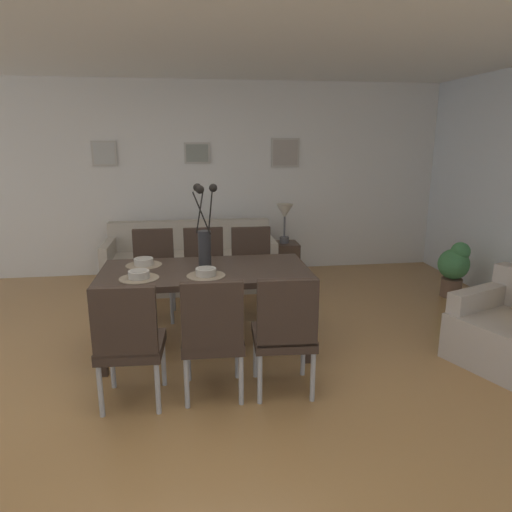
% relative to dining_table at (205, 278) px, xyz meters
% --- Properties ---
extents(ground_plane, '(9.00, 9.00, 0.00)m').
position_rel_dining_table_xyz_m(ground_plane, '(-0.19, -0.66, -0.66)').
color(ground_plane, '#A87A47').
extents(back_wall_panel, '(9.00, 0.10, 2.60)m').
position_rel_dining_table_xyz_m(back_wall_panel, '(-0.19, 2.59, 0.64)').
color(back_wall_panel, silver).
rests_on(back_wall_panel, ground).
extents(ceiling_panel, '(9.00, 7.20, 0.08)m').
position_rel_dining_table_xyz_m(ceiling_panel, '(-0.19, -0.26, 1.98)').
color(ceiling_panel, white).
extents(dining_table, '(1.80, 0.90, 0.74)m').
position_rel_dining_table_xyz_m(dining_table, '(0.00, 0.00, 0.00)').
color(dining_table, '#33261E').
rests_on(dining_table, ground).
extents(dining_chair_near_left, '(0.46, 0.46, 0.92)m').
position_rel_dining_table_xyz_m(dining_chair_near_left, '(-0.55, -0.87, -0.15)').
color(dining_chair_near_left, '#33261E').
rests_on(dining_chair_near_left, ground).
extents(dining_chair_near_right, '(0.45, 0.45, 0.92)m').
position_rel_dining_table_xyz_m(dining_chair_near_right, '(-0.52, 0.88, -0.15)').
color(dining_chair_near_right, '#33261E').
rests_on(dining_chair_near_right, ground).
extents(dining_chair_far_left, '(0.45, 0.45, 0.92)m').
position_rel_dining_table_xyz_m(dining_chair_far_left, '(0.02, -0.84, -0.15)').
color(dining_chair_far_left, '#33261E').
rests_on(dining_chair_far_left, ground).
extents(dining_chair_far_right, '(0.45, 0.45, 0.92)m').
position_rel_dining_table_xyz_m(dining_chair_far_right, '(0.02, 0.88, -0.15)').
color(dining_chair_far_right, '#33261E').
rests_on(dining_chair_far_right, ground).
extents(dining_chair_mid_left, '(0.46, 0.46, 0.92)m').
position_rel_dining_table_xyz_m(dining_chair_mid_left, '(0.53, -0.86, -0.15)').
color(dining_chair_mid_left, '#33261E').
rests_on(dining_chair_mid_left, ground).
extents(dining_chair_mid_right, '(0.44, 0.44, 0.92)m').
position_rel_dining_table_xyz_m(dining_chair_mid_right, '(0.53, 0.84, -0.15)').
color(dining_chair_mid_right, '#33261E').
rests_on(dining_chair_mid_right, ground).
extents(centerpiece_vase, '(0.21, 0.23, 0.73)m').
position_rel_dining_table_xyz_m(centerpiece_vase, '(0.00, 0.00, 0.36)').
color(centerpiece_vase, '#232326').
rests_on(centerpiece_vase, dining_table).
extents(placemat_near_left, '(0.32, 0.32, 0.01)m').
position_rel_dining_table_xyz_m(placemat_near_left, '(-0.54, -0.20, 0.08)').
color(placemat_near_left, '#7F705B').
rests_on(placemat_near_left, dining_table).
extents(bowl_near_left, '(0.17, 0.17, 0.07)m').
position_rel_dining_table_xyz_m(bowl_near_left, '(-0.54, -0.20, 0.12)').
color(bowl_near_left, '#B2ADA3').
rests_on(bowl_near_left, dining_table).
extents(placemat_near_right, '(0.32, 0.32, 0.01)m').
position_rel_dining_table_xyz_m(placemat_near_right, '(-0.54, 0.20, 0.08)').
color(placemat_near_right, '#7F705B').
rests_on(placemat_near_right, dining_table).
extents(bowl_near_right, '(0.17, 0.17, 0.07)m').
position_rel_dining_table_xyz_m(bowl_near_right, '(-0.54, 0.20, 0.12)').
color(bowl_near_right, '#B2ADA3').
rests_on(bowl_near_right, dining_table).
extents(placemat_far_left, '(0.32, 0.32, 0.01)m').
position_rel_dining_table_xyz_m(placemat_far_left, '(-0.00, -0.20, 0.08)').
color(placemat_far_left, '#7F705B').
rests_on(placemat_far_left, dining_table).
extents(bowl_far_left, '(0.17, 0.17, 0.07)m').
position_rel_dining_table_xyz_m(bowl_far_left, '(-0.00, -0.20, 0.12)').
color(bowl_far_left, '#B2ADA3').
rests_on(bowl_far_left, dining_table).
extents(sofa, '(2.09, 0.84, 0.80)m').
position_rel_dining_table_xyz_m(sofa, '(-0.13, 1.88, -0.38)').
color(sofa, '#B2A899').
rests_on(sofa, ground).
extents(side_table, '(0.36, 0.36, 0.52)m').
position_rel_dining_table_xyz_m(side_table, '(1.09, 1.90, -0.40)').
color(side_table, '#3D2D23').
rests_on(side_table, ground).
extents(table_lamp, '(0.22, 0.22, 0.51)m').
position_rel_dining_table_xyz_m(table_lamp, '(1.09, 1.90, 0.23)').
color(table_lamp, '#4C4C51').
rests_on(table_lamp, side_table).
extents(framed_picture_left, '(0.32, 0.03, 0.33)m').
position_rel_dining_table_xyz_m(framed_picture_left, '(-1.21, 2.52, 0.99)').
color(framed_picture_left, '#B2ADA3').
extents(framed_picture_center, '(0.35, 0.03, 0.28)m').
position_rel_dining_table_xyz_m(framed_picture_center, '(-0.00, 2.52, 0.99)').
color(framed_picture_center, '#B2ADA3').
extents(framed_picture_right, '(0.39, 0.03, 0.40)m').
position_rel_dining_table_xyz_m(framed_picture_right, '(1.21, 2.52, 0.99)').
color(framed_picture_right, '#B2ADA3').
extents(potted_plant, '(0.36, 0.36, 0.67)m').
position_rel_dining_table_xyz_m(potted_plant, '(2.97, 1.01, -0.29)').
color(potted_plant, brown).
rests_on(potted_plant, ground).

